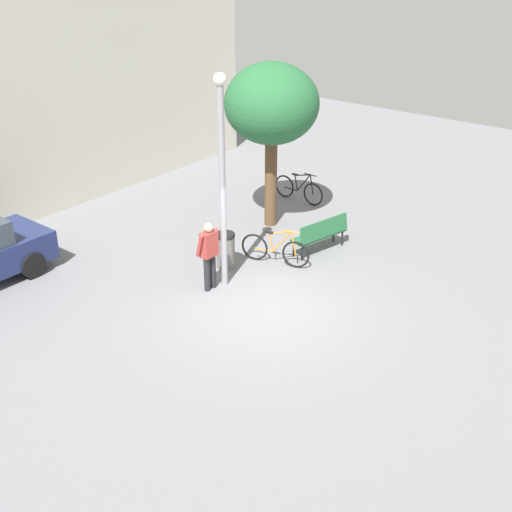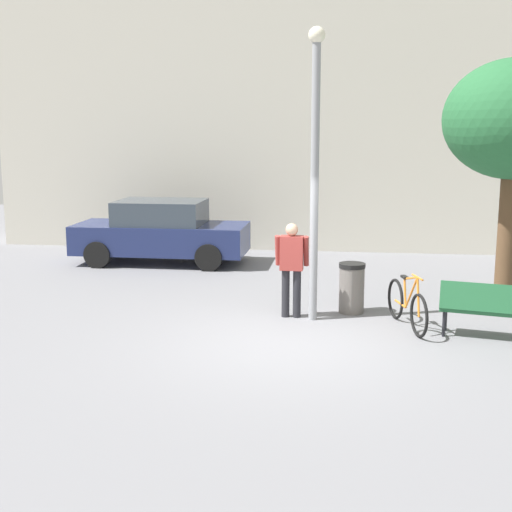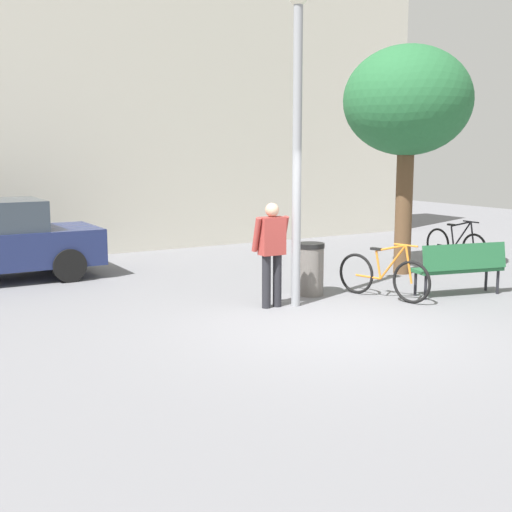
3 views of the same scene
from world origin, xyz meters
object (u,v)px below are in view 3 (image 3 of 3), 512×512
at_px(bicycle_black, 456,245).
at_px(trash_bin, 311,269).
at_px(plaza_tree, 407,103).
at_px(bicycle_orange, 383,276).
at_px(lamppost, 297,131).
at_px(person_by_lamppost, 272,247).
at_px(park_bench, 461,265).

relative_size(bicycle_black, trash_bin, 1.99).
xyz_separation_m(plaza_tree, bicycle_black, (1.95, 0.39, -3.01)).
distance_m(bicycle_orange, trash_bin, 1.24).
bearing_deg(lamppost, trash_bin, 38.82).
relative_size(plaza_tree, trash_bin, 4.96).
bearing_deg(lamppost, plaza_tree, 20.25).
distance_m(person_by_lamppost, bicycle_orange, 2.09).
bearing_deg(park_bench, lamppost, 163.85).
relative_size(park_bench, bicycle_orange, 0.95).
bearing_deg(bicycle_orange, person_by_lamppost, 167.91).
bearing_deg(bicycle_black, person_by_lamppost, -165.04).
xyz_separation_m(person_by_lamppost, trash_bin, (1.06, 0.43, -0.51)).
distance_m(person_by_lamppost, plaza_tree, 4.71).
bearing_deg(bicycle_orange, bicycle_black, 27.15).
height_order(park_bench, bicycle_orange, bicycle_orange).
height_order(lamppost, bicycle_black, lamppost).
bearing_deg(bicycle_black, lamppost, -162.91).
xyz_separation_m(person_by_lamppost, plaza_tree, (3.86, 1.17, 2.43)).
distance_m(lamppost, bicycle_orange, 2.89).
height_order(plaza_tree, bicycle_black, plaza_tree).
height_order(lamppost, bicycle_orange, lamppost).
xyz_separation_m(person_by_lamppost, bicycle_black, (5.81, 1.55, -0.58)).
distance_m(park_bench, bicycle_black, 3.59).
relative_size(person_by_lamppost, plaza_tree, 0.37).
xyz_separation_m(person_by_lamppost, park_bench, (3.23, -0.94, -0.42)).
relative_size(person_by_lamppost, park_bench, 1.00).
relative_size(plaza_tree, bicycle_orange, 2.57).
bearing_deg(park_bench, trash_bin, 147.84).
bearing_deg(person_by_lamppost, trash_bin, 21.93).
xyz_separation_m(bicycle_orange, trash_bin, (-0.91, 0.85, 0.07)).
relative_size(park_bench, trash_bin, 1.83).
height_order(bicycle_orange, trash_bin, bicycle_orange).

